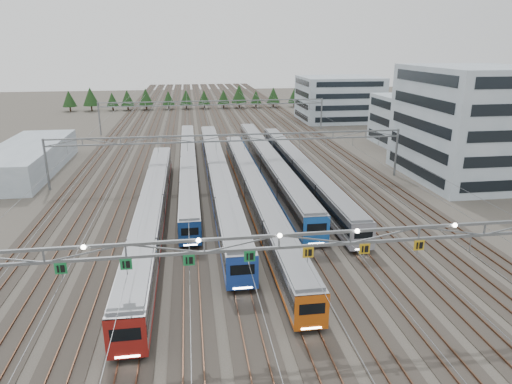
{
  "coord_description": "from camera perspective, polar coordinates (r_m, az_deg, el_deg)",
  "views": [
    {
      "loc": [
        -6.27,
        -30.79,
        21.45
      ],
      "look_at": [
        1.72,
        23.67,
        3.5
      ],
      "focal_mm": 32.0,
      "sensor_mm": 36.0,
      "label": 1
    }
  ],
  "objects": [
    {
      "name": "west_shed",
      "position": [
        88.93,
        -26.68,
        3.73
      ],
      "size": [
        10.0,
        30.0,
        4.71
      ],
      "primitive_type": "cube",
      "color": "#9AAAB7",
      "rests_on": "ground"
    },
    {
      "name": "track_bed",
      "position": [
        132.45,
        -5.61,
        9.31
      ],
      "size": [
        54.0,
        260.0,
        5.42
      ],
      "color": "#2D2823",
      "rests_on": "ground"
    },
    {
      "name": "treeline",
      "position": [
        160.76,
        -6.52,
        11.8
      ],
      "size": [
        93.8,
        5.6,
        7.02
      ],
      "color": "#332114",
      "rests_on": "ground"
    },
    {
      "name": "ground",
      "position": [
        38.04,
        2.72,
        -16.28
      ],
      "size": [
        400.0,
        400.0,
        0.0
      ],
      "primitive_type": "plane",
      "color": "#47423A",
      "rests_on": "ground"
    },
    {
      "name": "depot_bldg_north",
      "position": [
        136.68,
        10.3,
        11.39
      ],
      "size": [
        22.0,
        18.0,
        12.49
      ],
      "primitive_type": "cube",
      "color": "#9AAAB7",
      "rests_on": "ground"
    },
    {
      "name": "depot_bldg_mid",
      "position": [
        106.31,
        18.99,
        8.39
      ],
      "size": [
        14.0,
        16.0,
        10.73
      ],
      "primitive_type": "cube",
      "color": "#9AAAB7",
      "rests_on": "ground"
    },
    {
      "name": "train_d",
      "position": [
        63.1,
        -0.18,
        0.14
      ],
      "size": [
        2.74,
        61.15,
        3.57
      ],
      "color": "black",
      "rests_on": "ground"
    },
    {
      "name": "train_a",
      "position": [
        57.76,
        -12.81,
        -1.94
      ],
      "size": [
        2.89,
        53.53,
        3.76
      ],
      "color": "black",
      "rests_on": "ground"
    },
    {
      "name": "train_c",
      "position": [
        71.18,
        -4.8,
        2.28
      ],
      "size": [
        2.93,
        65.73,
        3.82
      ],
      "color": "black",
      "rests_on": "ground"
    },
    {
      "name": "gantry_near",
      "position": [
        34.43,
        2.86,
        -6.61
      ],
      "size": [
        56.36,
        0.61,
        8.08
      ],
      "color": "slate",
      "rests_on": "ground"
    },
    {
      "name": "gantry_far",
      "position": [
        116.93,
        -5.3,
        10.59
      ],
      "size": [
        56.36,
        0.36,
        8.0
      ],
      "color": "slate",
      "rests_on": "ground"
    },
    {
      "name": "train_f",
      "position": [
        74.5,
        5.56,
        2.88
      ],
      "size": [
        2.76,
        55.99,
        3.59
      ],
      "color": "black",
      "rests_on": "ground"
    },
    {
      "name": "depot_bldg_south",
      "position": [
        82.42,
        25.32,
        7.7
      ],
      "size": [
        18.0,
        22.0,
        18.11
      ],
      "primitive_type": "cube",
      "color": "#9AAAB7",
      "rests_on": "ground"
    },
    {
      "name": "train_e",
      "position": [
        76.91,
        1.67,
        3.56
      ],
      "size": [
        2.98,
        59.13,
        3.88
      ],
      "color": "black",
      "rests_on": "ground"
    },
    {
      "name": "train_b",
      "position": [
        78.32,
        -8.45,
        3.41
      ],
      "size": [
        2.54,
        60.55,
        3.3
      ],
      "color": "black",
      "rests_on": "ground"
    },
    {
      "name": "gantry_mid",
      "position": [
        72.64,
        -3.23,
        6.07
      ],
      "size": [
        56.36,
        0.36,
        8.0
      ],
      "color": "slate",
      "rests_on": "ground"
    }
  ]
}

